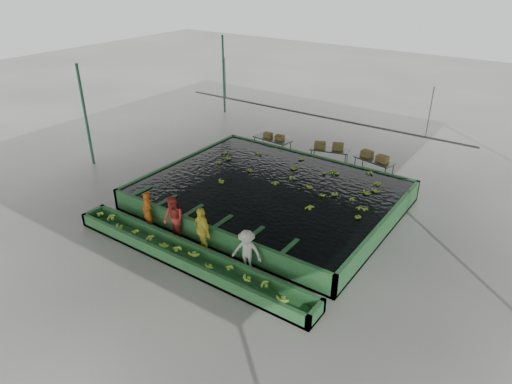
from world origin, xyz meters
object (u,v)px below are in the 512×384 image
Objects in this scene: worker_a at (147,211)px; packing_table_left at (272,146)px; flotation_tank at (270,195)px; box_stack_left at (274,138)px; worker_c at (202,231)px; sorting_trough at (187,257)px; worker_b at (173,220)px; box_stack_mid at (329,149)px; box_stack_right at (374,159)px; packing_table_mid at (329,157)px; packing_table_right at (373,168)px; worker_d at (247,251)px.

packing_table_left is (-0.21, 8.97, -0.32)m from worker_a.
box_stack_left is (-2.83, 4.67, 0.48)m from flotation_tank.
sorting_trough is at bearing -70.13° from worker_c.
worker_a is at bearing -163.02° from worker_b.
box_stack_mid reaches higher than sorting_trough.
sorting_trough is 7.28× the size of box_stack_right.
worker_a reaches higher than sorting_trough.
box_stack_right reaches higher than sorting_trough.
packing_table_mid is at bearing 110.08° from worker_c.
packing_table_left is 1.09× the size of packing_table_right.
box_stack_right is at bearing 1.37° from packing_table_mid.
box_stack_mid is (2.93, 0.50, -0.07)m from box_stack_left.
worker_b is at bearing -111.74° from box_stack_right.
flotation_tank is 4.91× the size of packing_table_left.
worker_c is 1.24× the size of box_stack_mid.
flotation_tank is at bearing -91.16° from box_stack_mid.
packing_table_mid is (2.86, 9.46, -0.35)m from worker_a.
packing_table_mid reaches higher than sorting_trough.
packing_table_right reaches higher than sorting_trough.
box_stack_right is at bearing 96.61° from worker_c.
packing_table_mid is (0.16, 9.46, -0.46)m from worker_c.
worker_b is at bearing 18.31° from worker_a.
worker_c is 1.55× the size of box_stack_left.
packing_table_left is (-1.57, 8.97, -0.41)m from worker_b.
packing_table_left is 1.42× the size of box_stack_mid.
box_stack_left is 5.32m from box_stack_right.
packing_table_right is (2.49, 10.26, 0.18)m from sorting_trough.
box_stack_mid is at bearing 91.85° from worker_a.
worker_b reaches higher than packing_table_right.
packing_table_mid is at bearing 88.10° from flotation_tank.
box_stack_left is 0.83× the size of box_stack_right.
packing_table_left is at bearing 116.92° from worker_b.
worker_a is 8.98m from packing_table_left.
sorting_trough is at bearing -90.59° from box_stack_mid.
worker_a reaches higher than packing_table_left.
worker_c is at bearing 88.86° from sorting_trough.
worker_d reaches higher than packing_table_mid.
worker_b is 10.24m from box_stack_right.
worker_d is 1.08× the size of box_stack_mid.
sorting_trough is 10.19m from packing_table_left.
worker_b is at bearing 149.04° from sorting_trough.
worker_a is at bearing -122.06° from flotation_tank.
flotation_tank is 6.39× the size of worker_a.
worker_c is 1.29× the size of box_stack_right.
worker_d is 9.49m from packing_table_right.
sorting_trough is at bearing -174.60° from worker_d.
box_stack_mid is at bearing 88.84° from flotation_tank.
worker_a reaches higher than flotation_tank.
box_stack_mid reaches higher than packing_table_mid.
box_stack_left is (-3.00, -0.49, 0.50)m from packing_table_mid.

